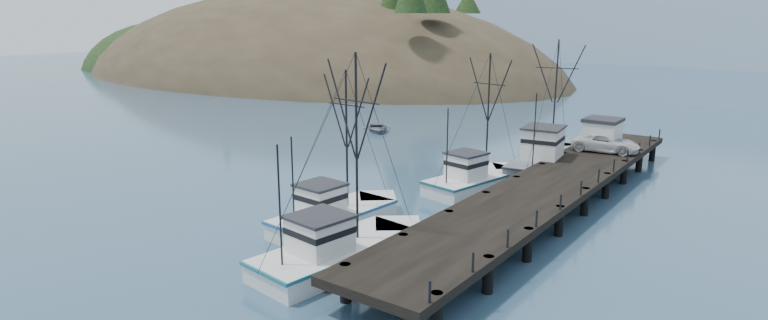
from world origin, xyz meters
TOP-DOWN VIEW (x-y plane):
  - ground at (0.00, 0.00)m, footprint 400.00×400.00m
  - pier at (14.00, 16.00)m, footprint 6.00×44.00m
  - headland at (-74.95, 78.61)m, footprint 134.80×78.00m
  - distant_ridge at (10.00, 170.00)m, footprint 360.00×40.00m
  - distant_ridge_far at (-40.00, 185.00)m, footprint 180.00×25.00m
  - moored_sailboats at (-34.43, 57.53)m, footprint 14.97×9.75m
  - trawler_near at (8.30, -0.46)m, footprint 5.28×12.22m
  - trawler_mid at (4.06, 3.99)m, footprint 4.31×10.76m
  - trawler_far at (7.47, 17.39)m, footprint 5.23×10.96m
  - work_vessel at (10.23, 25.24)m, footprint 5.74×14.25m
  - pier_shed at (13.59, 29.33)m, footprint 3.00×3.20m
  - pickup_truck at (14.23, 28.39)m, footprint 6.01×3.35m
  - motorboat at (-13.86, 32.38)m, footprint 6.06×6.18m

SIDE VIEW (x-z plane):
  - headland at x=-74.95m, z-range -30.05..20.95m
  - ground at x=0.00m, z-range 0.00..0.00m
  - distant_ridge at x=10.00m, z-range -13.00..13.00m
  - distant_ridge_far at x=-40.00m, z-range -9.00..9.00m
  - motorboat at x=-13.86m, z-range -0.52..0.52m
  - moored_sailboats at x=-34.43m, z-range -2.84..3.51m
  - trawler_mid at x=4.06m, z-range -4.53..6.17m
  - trawler_near at x=8.30m, z-range -5.27..6.91m
  - trawler_far at x=7.47m, z-range -4.78..6.42m
  - work_vessel at x=10.23m, z-range -4.80..7.26m
  - pier at x=14.00m, z-range 0.69..2.69m
  - pickup_truck at x=14.23m, z-range 2.00..3.59m
  - pier_shed at x=13.59m, z-range 2.02..4.82m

